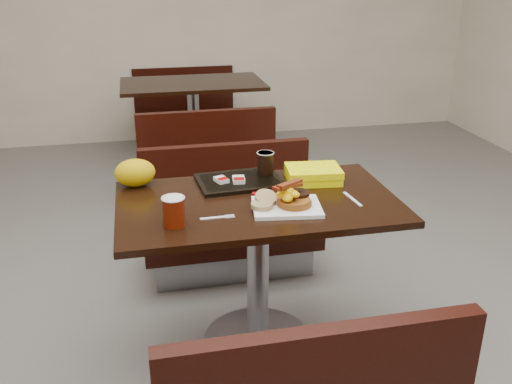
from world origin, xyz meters
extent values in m
cube|color=slate|center=(0.00, 0.00, 0.00)|extent=(6.00, 7.00, 0.01)
cube|color=white|center=(0.10, -0.11, 0.76)|extent=(0.31, 0.25, 0.02)
cylinder|color=#904518|center=(0.13, -0.12, 0.78)|extent=(0.18, 0.18, 0.03)
cylinder|color=black|center=(0.16, -0.08, 0.80)|extent=(0.10, 0.10, 0.01)
ellipsoid|color=#EBDE04|center=(0.10, -0.12, 0.82)|extent=(0.12, 0.11, 0.05)
cylinder|color=tan|center=(-0.01, -0.12, 0.78)|extent=(0.12, 0.12, 0.02)
cylinder|color=tan|center=(0.02, -0.07, 0.79)|extent=(0.10, 0.10, 0.05)
cylinder|color=#8D1E05|center=(-0.37, -0.18, 0.81)|extent=(0.10, 0.10, 0.12)
cube|color=white|center=(0.40, -0.08, 0.75)|extent=(0.03, 0.16, 0.00)
cube|color=#B11A07|center=(-0.01, -0.02, 0.75)|extent=(0.04, 0.03, 0.01)
cube|color=#8C0504|center=(0.00, 0.06, 0.75)|extent=(0.04, 0.04, 0.01)
cube|color=black|center=(-0.04, 0.21, 0.76)|extent=(0.40, 0.30, 0.02)
cube|color=silver|center=(-0.13, 0.21, 0.78)|extent=(0.07, 0.08, 0.02)
cube|color=silver|center=(-0.05, 0.19, 0.78)|extent=(0.06, 0.08, 0.02)
cylinder|color=black|center=(0.09, 0.27, 0.82)|extent=(0.10, 0.10, 0.10)
cube|color=#FDF704|center=(0.30, 0.17, 0.78)|extent=(0.27, 0.21, 0.07)
ellipsoid|color=#CCC206|center=(-0.51, 0.28, 0.81)|extent=(0.22, 0.20, 0.13)
camera|label=1|loc=(-0.48, -2.16, 1.70)|focal=39.40mm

